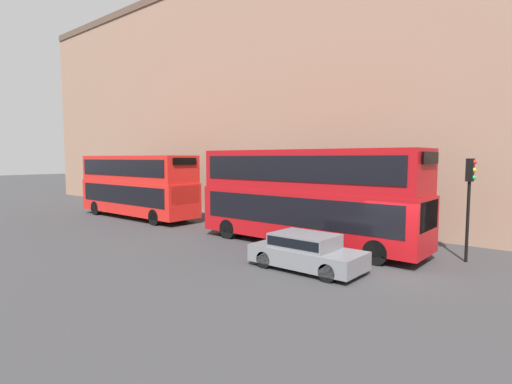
# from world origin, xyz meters

# --- Properties ---
(ground_plane) EXTENTS (200.00, 200.00, 0.00)m
(ground_plane) POSITION_xyz_m (0.00, 0.00, 0.00)
(ground_plane) COLOR #38383A
(building_facade) EXTENTS (1.10, 80.00, 17.44)m
(building_facade) POSITION_xyz_m (7.00, 0.00, 9.03)
(building_facade) COLOR #93705B
(building_facade) RESTS_ON ground
(bus_leading) EXTENTS (2.59, 11.12, 4.52)m
(bus_leading) POSITION_xyz_m (1.60, 4.78, 2.49)
(bus_leading) COLOR #A80F14
(bus_leading) RESTS_ON ground
(bus_second_in_queue) EXTENTS (2.59, 10.29, 4.29)m
(bus_second_in_queue) POSITION_xyz_m (1.60, 18.54, 2.37)
(bus_second_in_queue) COLOR red
(bus_second_in_queue) RESTS_ON ground
(car_dark_sedan) EXTENTS (1.87, 4.22, 1.35)m
(car_dark_sedan) POSITION_xyz_m (-1.80, 2.56, 0.72)
(car_dark_sedan) COLOR slate
(car_dark_sedan) RESTS_ON ground
(traffic_light) EXTENTS (0.30, 0.36, 4.12)m
(traffic_light) POSITION_xyz_m (3.23, -1.77, 2.96)
(traffic_light) COLOR black
(traffic_light) RESTS_ON ground
(pedestrian) EXTENTS (0.36, 0.36, 1.77)m
(pedestrian) POSITION_xyz_m (4.25, 16.57, 0.82)
(pedestrian) COLOR maroon
(pedestrian) RESTS_ON ground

